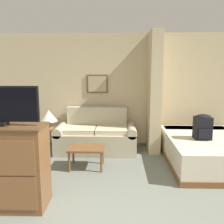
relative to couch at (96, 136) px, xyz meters
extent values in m
cube|color=#CCB78E|center=(0.41, 0.48, 0.96)|extent=(6.56, 0.12, 2.60)
cube|color=#70644E|center=(0.41, 0.41, -0.31)|extent=(6.56, 0.02, 0.06)
cube|color=brown|center=(0.00, 0.40, 1.13)|extent=(0.49, 0.02, 0.42)
cube|color=tan|center=(0.00, 0.39, 1.13)|extent=(0.42, 0.01, 0.35)
cube|color=#CCB78E|center=(1.26, 0.09, 0.96)|extent=(0.24, 0.66, 2.60)
cube|color=#B7AD8E|center=(0.00, -0.04, -0.11)|extent=(1.36, 0.84, 0.46)
cube|color=#B7AD8E|center=(0.00, 0.28, 0.36)|extent=(1.36, 0.20, 0.50)
cube|color=#B7AD8E|center=(-0.77, -0.04, -0.11)|extent=(0.19, 0.84, 0.46)
cylinder|color=#B7AD8E|center=(-0.77, -0.04, 0.16)|extent=(0.21, 0.84, 0.21)
cube|color=#B7AD8E|center=(0.77, -0.04, -0.11)|extent=(0.19, 0.84, 0.46)
cylinder|color=#B7AD8E|center=(0.77, -0.04, 0.16)|extent=(0.21, 0.84, 0.21)
cube|color=beige|center=(-0.34, -0.09, 0.17)|extent=(0.66, 0.60, 0.10)
cube|color=beige|center=(0.34, -0.09, 0.17)|extent=(0.66, 0.60, 0.10)
cube|color=brown|center=(-0.09, -0.96, 0.04)|extent=(0.65, 0.48, 0.04)
cylinder|color=brown|center=(-0.38, -1.16, -0.16)|extent=(0.04, 0.04, 0.36)
cylinder|color=brown|center=(0.20, -1.16, -0.16)|extent=(0.04, 0.04, 0.36)
cylinder|color=brown|center=(-0.38, -0.76, -0.16)|extent=(0.04, 0.04, 0.36)
cylinder|color=brown|center=(0.20, -0.76, -0.16)|extent=(0.04, 0.04, 0.36)
cube|color=brown|center=(-1.03, -0.04, 0.16)|extent=(0.40, 0.40, 0.04)
cylinder|color=brown|center=(-1.20, -0.22, -0.10)|extent=(0.04, 0.04, 0.49)
cylinder|color=brown|center=(-0.86, -0.22, -0.10)|extent=(0.04, 0.04, 0.49)
cylinder|color=brown|center=(-1.20, 0.13, -0.10)|extent=(0.04, 0.04, 0.49)
cylinder|color=brown|center=(-0.86, 0.13, -0.10)|extent=(0.04, 0.04, 0.49)
cylinder|color=tan|center=(-1.03, -0.04, 0.23)|extent=(0.15, 0.15, 0.10)
cylinder|color=tan|center=(-1.03, -0.04, 0.31)|extent=(0.02, 0.02, 0.06)
cone|color=white|center=(-1.03, -0.04, 0.46)|extent=(0.38, 0.38, 0.25)
cube|color=brown|center=(-1.04, -2.29, 0.20)|extent=(1.18, 0.47, 1.09)
cube|color=brown|center=(2.19, -0.69, -0.29)|extent=(1.51, 2.09, 0.10)
cube|color=beige|center=(2.19, -0.69, -0.03)|extent=(1.47, 2.05, 0.42)
cube|color=white|center=(2.19, 0.12, 0.13)|extent=(1.35, 0.36, 0.10)
cube|color=black|center=(2.05, -0.78, 0.39)|extent=(0.30, 0.24, 0.42)
cube|color=black|center=(2.05, -0.92, 0.31)|extent=(0.23, 0.03, 0.18)
ellipsoid|color=black|center=(2.05, -0.78, 0.60)|extent=(0.29, 0.22, 0.10)
camera|label=1|loc=(0.50, -5.33, 1.48)|focal=40.00mm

